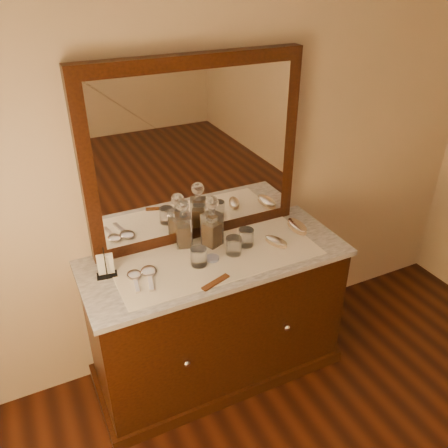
{
  "coord_description": "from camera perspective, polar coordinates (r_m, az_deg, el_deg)",
  "views": [
    {
      "loc": [
        -0.86,
        0.08,
        2.25
      ],
      "look_at": [
        0.0,
        1.85,
        1.1
      ],
      "focal_mm": 37.08,
      "sensor_mm": 36.0,
      "label": 1
    }
  ],
  "objects": [
    {
      "name": "lace_runner",
      "position": [
        2.48,
        -0.81,
        -4.12
      ],
      "size": [
        1.1,
        0.45,
        0.0
      ],
      "primitive_type": "cube",
      "color": "white",
      "rests_on": "marble_top"
    },
    {
      "name": "dresser_plinth",
      "position": [
        3.02,
        -0.87,
        -16.74
      ],
      "size": [
        1.46,
        0.59,
        0.08
      ],
      "primitive_type": "cube",
      "color": "black",
      "rests_on": "floor"
    },
    {
      "name": "mirror_frame",
      "position": [
        2.46,
        -3.56,
        8.71
      ],
      "size": [
        1.2,
        0.08,
        1.0
      ],
      "primitive_type": "cube",
      "color": "black",
      "rests_on": "marble_top"
    },
    {
      "name": "knob_left",
      "position": [
        2.46,
        -4.59,
        -16.76
      ],
      "size": [
        0.04,
        0.04,
        0.04
      ],
      "primitive_type": "sphere",
      "color": "silver",
      "rests_on": "dresser_cabinet"
    },
    {
      "name": "brush_near",
      "position": [
        2.58,
        6.44,
        -2.18
      ],
      "size": [
        0.11,
        0.16,
        0.04
      ],
      "color": "tan",
      "rests_on": "lace_runner"
    },
    {
      "name": "knob_right",
      "position": [
        2.67,
        7.74,
        -12.53
      ],
      "size": [
        0.04,
        0.04,
        0.04
      ],
      "primitive_type": "sphere",
      "color": "silver",
      "rests_on": "dresser_cabinet"
    },
    {
      "name": "dresser_cabinet",
      "position": [
        2.76,
        -0.93,
        -11.5
      ],
      "size": [
        1.4,
        0.55,
        0.82
      ],
      "primitive_type": "cube",
      "color": "black",
      "rests_on": "floor"
    },
    {
      "name": "brush_far",
      "position": [
        2.73,
        9.0,
        -0.3
      ],
      "size": [
        0.09,
        0.18,
        0.05
      ],
      "color": "tan",
      "rests_on": "lace_runner"
    },
    {
      "name": "hand_mirror_outer",
      "position": [
        2.36,
        -10.96,
        -6.39
      ],
      "size": [
        0.09,
        0.2,
        0.02
      ],
      "color": "silver",
      "rests_on": "lace_runner"
    },
    {
      "name": "marble_top",
      "position": [
        2.5,
        -1.0,
        -4.21
      ],
      "size": [
        1.44,
        0.59,
        0.03
      ],
      "primitive_type": "cube",
      "color": "white",
      "rests_on": "dresser_cabinet"
    },
    {
      "name": "decanter_left",
      "position": [
        2.52,
        -4.99,
        -0.49
      ],
      "size": [
        0.11,
        0.11,
        0.29
      ],
      "color": "#8A5214",
      "rests_on": "lace_runner"
    },
    {
      "name": "decanter_right",
      "position": [
        2.52,
        -1.49,
        -0.27
      ],
      "size": [
        0.12,
        0.12,
        0.3
      ],
      "color": "#8A5214",
      "rests_on": "lace_runner"
    },
    {
      "name": "hand_mirror_inner",
      "position": [
        2.37,
        -9.22,
        -6.0
      ],
      "size": [
        0.1,
        0.22,
        0.02
      ],
      "color": "silver",
      "rests_on": "lace_runner"
    },
    {
      "name": "napkin_rack",
      "position": [
        2.38,
        -14.38,
        -5.01
      ],
      "size": [
        0.11,
        0.07,
        0.15
      ],
      "color": "black",
      "rests_on": "marble_top"
    },
    {
      "name": "tumblers",
      "position": [
        2.47,
        0.33,
        -2.77
      ],
      "size": [
        0.4,
        0.15,
        0.1
      ],
      "color": "white",
      "rests_on": "lace_runner"
    },
    {
      "name": "pin_dish",
      "position": [
        2.45,
        -1.47,
        -4.25
      ],
      "size": [
        0.08,
        0.08,
        0.01
      ],
      "primitive_type": "cylinder",
      "rotation": [
        0.0,
        0.0,
        0.09
      ],
      "color": "silver",
      "rests_on": "lace_runner"
    },
    {
      "name": "mirror_glass",
      "position": [
        2.43,
        -3.24,
        8.45
      ],
      "size": [
        1.06,
        0.01,
        0.86
      ],
      "primitive_type": "cube",
      "color": "white",
      "rests_on": "marble_top"
    },
    {
      "name": "comb",
      "position": [
        2.29,
        -1.03,
        -7.19
      ],
      "size": [
        0.17,
        0.08,
        0.01
      ],
      "primitive_type": "cube",
      "rotation": [
        0.0,
        0.0,
        0.33
      ],
      "color": "brown",
      "rests_on": "lace_runner"
    }
  ]
}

